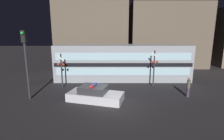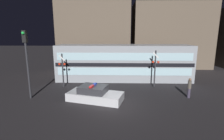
% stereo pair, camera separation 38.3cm
% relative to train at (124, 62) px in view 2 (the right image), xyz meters
% --- Properties ---
extents(ground_plane, '(120.00, 120.00, 0.00)m').
position_rel_train_xyz_m(ground_plane, '(-1.06, -7.54, -1.96)').
color(ground_plane, '#262326').
extents(train, '(14.66, 3.20, 3.91)m').
position_rel_train_xyz_m(train, '(0.00, 0.00, 0.00)').
color(train, '#999EA5').
rests_on(train, ground_plane).
extents(police_car, '(4.58, 2.91, 1.28)m').
position_rel_train_xyz_m(police_car, '(-2.49, -6.42, -1.48)').
color(police_car, silver).
rests_on(police_car, ground_plane).
extents(pedestrian, '(0.28, 0.28, 1.65)m').
position_rel_train_xyz_m(pedestrian, '(5.11, -5.66, -1.11)').
color(pedestrian, '#3F384C').
rests_on(pedestrian, ground_plane).
extents(crossing_signal_near, '(0.71, 0.31, 3.59)m').
position_rel_train_xyz_m(crossing_signal_near, '(2.87, -2.96, 0.07)').
color(crossing_signal_near, '#2D2D33').
rests_on(crossing_signal_near, ground_plane).
extents(crossing_signal_far, '(0.71, 0.31, 3.28)m').
position_rel_train_xyz_m(crossing_signal_far, '(-5.97, -3.09, -0.09)').
color(crossing_signal_far, '#2D2D33').
rests_on(crossing_signal_far, ground_plane).
extents(traffic_light_corner, '(0.30, 0.46, 5.38)m').
position_rel_train_xyz_m(traffic_light_corner, '(-7.75, -6.12, 1.55)').
color(traffic_light_corner, '#2D2D33').
rests_on(traffic_light_corner, ground_plane).
extents(building_left, '(10.51, 5.63, 10.99)m').
position_rel_train_xyz_m(building_left, '(-4.16, 7.91, 3.54)').
color(building_left, brown).
rests_on(building_left, ground_plane).
extents(building_center, '(11.38, 6.86, 9.49)m').
position_rel_train_xyz_m(building_center, '(7.43, 8.96, 2.79)').
color(building_center, brown).
rests_on(building_center, ground_plane).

